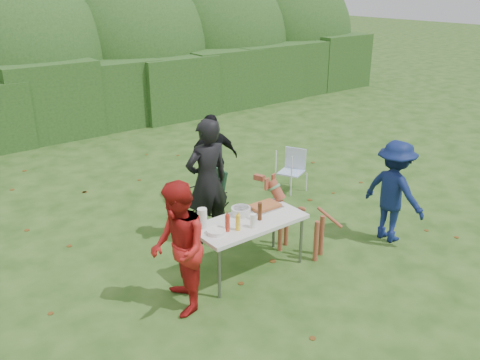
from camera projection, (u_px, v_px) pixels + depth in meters
ground at (260, 276)px, 6.69m from camera, size 80.00×80.00×0.00m
hedge_row at (50, 103)px, 12.27m from camera, size 22.00×1.40×1.70m
shrub_backdrop at (25, 63)px, 13.17m from camera, size 20.00×2.60×3.20m
folding_table at (249, 224)px, 6.57m from camera, size 1.50×0.70×0.74m
person_cook at (207, 182)px, 7.29m from camera, size 0.70×0.48×1.87m
person_red_jacket at (178, 249)px, 5.75m from camera, size 0.84×0.94×1.59m
person_black_puffy at (213, 159)px, 8.65m from camera, size 0.97×0.53×1.56m
child at (394, 191)px, 7.38m from camera, size 0.58×1.00×1.53m
dog at (301, 220)px, 7.07m from camera, size 0.81×1.18×1.04m
camping_chair at (205, 197)px, 7.98m from camera, size 0.58×0.58×0.89m
lawn_chair at (291, 170)px, 9.27m from camera, size 0.61×0.61×0.77m
food_tray at (265, 208)px, 6.90m from camera, size 0.45×0.30×0.02m
focaccia_bread at (265, 206)px, 6.89m from camera, size 0.40×0.26×0.04m
mustard_bottle at (238, 223)px, 6.27m from camera, size 0.06×0.06×0.20m
ketchup_bottle at (227, 223)px, 6.24m from camera, size 0.06×0.06×0.22m
beer_bottle at (260, 211)px, 6.53m from camera, size 0.06×0.06×0.24m
paper_towel_roll at (202, 218)px, 6.31m from camera, size 0.12×0.12×0.26m
cup_stack at (253, 221)px, 6.34m from camera, size 0.08×0.08×0.18m
pasta_bowl at (241, 211)px, 6.70m from camera, size 0.26×0.26×0.10m
plate_stack at (216, 231)px, 6.21m from camera, size 0.24×0.24×0.05m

